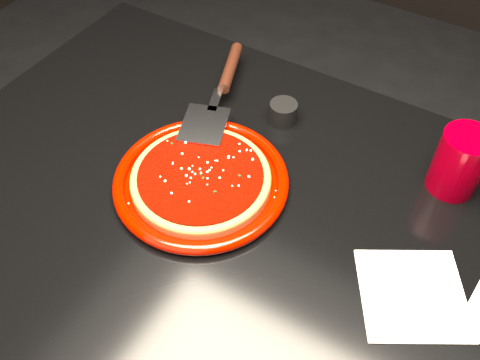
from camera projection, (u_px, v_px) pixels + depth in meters
name	position (u px, v px, depth m)	size (l,w,h in m)	color
table	(248.00, 317.00, 1.17)	(1.20, 0.80, 0.75)	black
plate	(201.00, 181.00, 0.92)	(0.30, 0.30, 0.02)	#780600
pizza_crust	(201.00, 180.00, 0.91)	(0.24, 0.24, 0.01)	brown
pizza_crust_rim	(201.00, 177.00, 0.91)	(0.24, 0.24, 0.02)	brown
pizza_sauce	(201.00, 176.00, 0.91)	(0.21, 0.21, 0.01)	#6B0700
parmesan_dusting	(200.00, 173.00, 0.90)	(0.21, 0.21, 0.01)	beige
basil_flecks	(200.00, 174.00, 0.90)	(0.19, 0.19, 0.00)	black
pizza_server	(220.00, 92.00, 1.03)	(0.10, 0.34, 0.03)	silver
cup	(460.00, 162.00, 0.88)	(0.08, 0.08, 0.12)	maroon
napkin_a	(412.00, 294.00, 0.78)	(0.15, 0.15, 0.00)	white
ramekin	(283.00, 112.00, 1.02)	(0.05, 0.05, 0.04)	black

